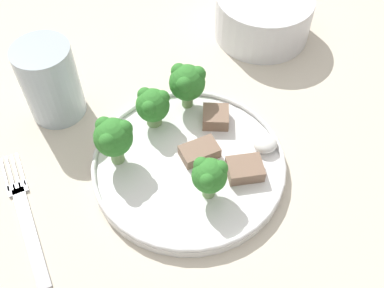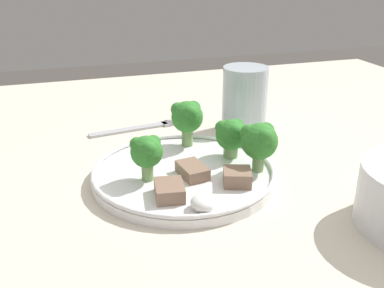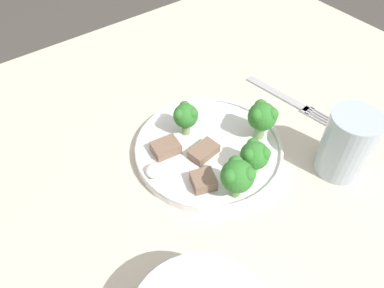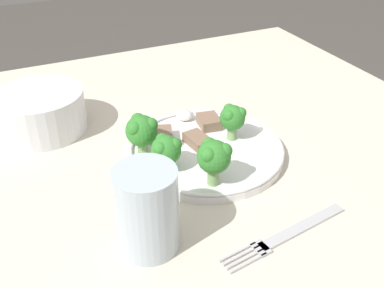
{
  "view_description": "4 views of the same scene",
  "coord_description": "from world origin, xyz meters",
  "px_view_note": "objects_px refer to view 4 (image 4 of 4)",
  "views": [
    {
      "loc": [
        -0.05,
        -0.43,
        1.23
      ],
      "look_at": [
        0.05,
        -0.09,
        0.77
      ],
      "focal_mm": 42.0,
      "sensor_mm": 36.0,
      "label": 1
    },
    {
      "loc": [
        0.56,
        -0.27,
        1.03
      ],
      "look_at": [
        0.02,
        -0.09,
        0.79
      ],
      "focal_mm": 42.0,
      "sensor_mm": 36.0,
      "label": 2
    },
    {
      "loc": [
        0.32,
        0.2,
        1.22
      ],
      "look_at": [
        0.07,
        -0.12,
        0.79
      ],
      "focal_mm": 35.0,
      "sensor_mm": 36.0,
      "label": 3
    },
    {
      "loc": [
        -0.48,
        0.15,
        1.15
      ],
      "look_at": [
        0.04,
        -0.09,
        0.78
      ],
      "focal_mm": 42.0,
      "sensor_mm": 36.0,
      "label": 4
    }
  ],
  "objects_px": {
    "dinner_plate": "(206,150)",
    "cream_bowl": "(41,113)",
    "drinking_glass": "(147,214)",
    "fork": "(288,235)"
  },
  "relations": [
    {
      "from": "cream_bowl",
      "to": "drinking_glass",
      "type": "xyz_separation_m",
      "value": [
        -0.33,
        -0.07,
        0.02
      ]
    },
    {
      "from": "fork",
      "to": "drinking_glass",
      "type": "relative_size",
      "value": 1.76
    },
    {
      "from": "drinking_glass",
      "to": "dinner_plate",
      "type": "bearing_deg",
      "value": -46.09
    },
    {
      "from": "dinner_plate",
      "to": "cream_bowl",
      "type": "relative_size",
      "value": 1.61
    },
    {
      "from": "dinner_plate",
      "to": "fork",
      "type": "bearing_deg",
      "value": -176.74
    },
    {
      "from": "drinking_glass",
      "to": "cream_bowl",
      "type": "bearing_deg",
      "value": 11.82
    },
    {
      "from": "dinner_plate",
      "to": "fork",
      "type": "xyz_separation_m",
      "value": [
        -0.2,
        -0.01,
        -0.01
      ]
    },
    {
      "from": "fork",
      "to": "drinking_glass",
      "type": "xyz_separation_m",
      "value": [
        0.06,
        0.16,
        0.05
      ]
    },
    {
      "from": "dinner_plate",
      "to": "cream_bowl",
      "type": "xyz_separation_m",
      "value": [
        0.19,
        0.22,
        0.02
      ]
    },
    {
      "from": "fork",
      "to": "cream_bowl",
      "type": "xyz_separation_m",
      "value": [
        0.39,
        0.23,
        0.03
      ]
    }
  ]
}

